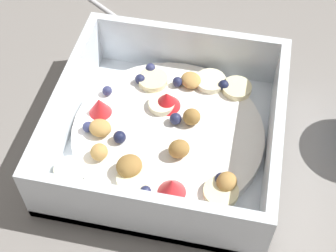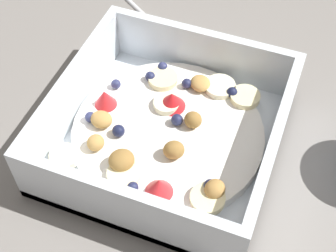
# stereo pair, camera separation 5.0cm
# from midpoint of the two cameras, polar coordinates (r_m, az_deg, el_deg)

# --- Properties ---
(ground_plane) EXTENTS (2.40, 2.40, 0.00)m
(ground_plane) POSITION_cam_midpoint_polar(r_m,az_deg,el_deg) (0.52, -2.57, -3.84)
(ground_plane) COLOR gray
(fruit_bowl) EXTENTS (0.22, 0.22, 0.07)m
(fruit_bowl) POSITION_cam_midpoint_polar(r_m,az_deg,el_deg) (0.51, -2.89, -0.86)
(fruit_bowl) COLOR white
(fruit_bowl) RESTS_ON ground
(spoon) EXTENTS (0.11, 0.15, 0.01)m
(spoon) POSITION_cam_midpoint_polar(r_m,az_deg,el_deg) (0.66, -7.00, 11.65)
(spoon) COLOR silver
(spoon) RESTS_ON ground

